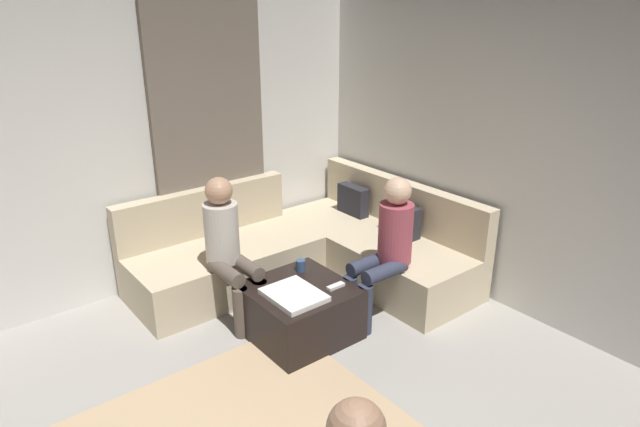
{
  "coord_description": "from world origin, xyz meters",
  "views": [
    {
      "loc": [
        1.69,
        -1.01,
        2.5
      ],
      "look_at": [
        -1.63,
        1.63,
        0.85
      ],
      "focal_mm": 31.0,
      "sensor_mm": 36.0,
      "label": 1
    }
  ],
  "objects_px": {
    "ottoman": "(299,311)",
    "game_remote": "(336,286)",
    "sectional_couch": "(311,250)",
    "person_on_couch_back": "(386,244)",
    "person_on_couch_side": "(228,245)",
    "coffee_mug": "(301,265)"
  },
  "relations": [
    {
      "from": "ottoman",
      "to": "person_on_couch_back",
      "type": "relative_size",
      "value": 0.63
    },
    {
      "from": "ottoman",
      "to": "sectional_couch",
      "type": "bearing_deg",
      "value": 137.06
    },
    {
      "from": "ottoman",
      "to": "game_remote",
      "type": "height_order",
      "value": "game_remote"
    },
    {
      "from": "game_remote",
      "to": "person_on_couch_side",
      "type": "bearing_deg",
      "value": -146.26
    },
    {
      "from": "person_on_couch_back",
      "to": "person_on_couch_side",
      "type": "relative_size",
      "value": 1.0
    },
    {
      "from": "ottoman",
      "to": "person_on_couch_side",
      "type": "height_order",
      "value": "person_on_couch_side"
    },
    {
      "from": "sectional_couch",
      "to": "person_on_couch_back",
      "type": "xyz_separation_m",
      "value": [
        0.93,
        0.06,
        0.38
      ]
    },
    {
      "from": "sectional_couch",
      "to": "game_remote",
      "type": "bearing_deg",
      "value": -26.52
    },
    {
      "from": "game_remote",
      "to": "person_on_couch_side",
      "type": "relative_size",
      "value": 0.12
    },
    {
      "from": "ottoman",
      "to": "person_on_couch_side",
      "type": "distance_m",
      "value": 0.78
    },
    {
      "from": "ottoman",
      "to": "person_on_couch_back",
      "type": "bearing_deg",
      "value": 73.6
    },
    {
      "from": "ottoman",
      "to": "coffee_mug",
      "type": "bearing_deg",
      "value": 140.71
    },
    {
      "from": "person_on_couch_back",
      "to": "coffee_mug",
      "type": "bearing_deg",
      "value": 51.45
    },
    {
      "from": "sectional_couch",
      "to": "ottoman",
      "type": "xyz_separation_m",
      "value": [
        0.72,
        -0.67,
        -0.07
      ]
    },
    {
      "from": "person_on_couch_side",
      "to": "ottoman",
      "type": "bearing_deg",
      "value": 116.24
    },
    {
      "from": "ottoman",
      "to": "game_remote",
      "type": "relative_size",
      "value": 5.07
    },
    {
      "from": "ottoman",
      "to": "person_on_couch_side",
      "type": "relative_size",
      "value": 0.63
    },
    {
      "from": "coffee_mug",
      "to": "person_on_couch_back",
      "type": "relative_size",
      "value": 0.08
    },
    {
      "from": "coffee_mug",
      "to": "person_on_couch_side",
      "type": "xyz_separation_m",
      "value": [
        -0.35,
        -0.46,
        0.19
      ]
    },
    {
      "from": "sectional_couch",
      "to": "coffee_mug",
      "type": "relative_size",
      "value": 26.84
    },
    {
      "from": "sectional_couch",
      "to": "game_remote",
      "type": "distance_m",
      "value": 1.01
    },
    {
      "from": "sectional_couch",
      "to": "game_remote",
      "type": "height_order",
      "value": "sectional_couch"
    }
  ]
}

